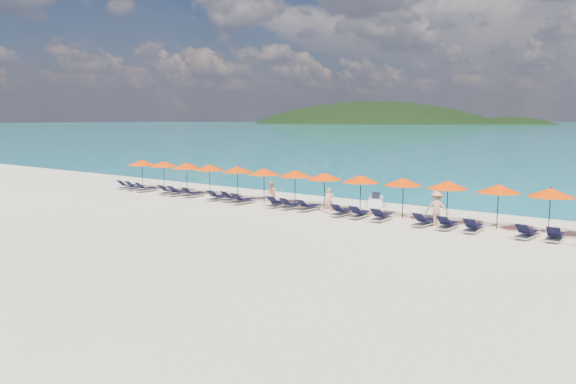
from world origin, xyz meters
The scene contains 40 objects.
ground centered at (0.00, 0.00, 0.00)m, with size 1400.00×1400.00×0.00m, color beige.
headland_main centered at (-300.00, 540.00, -38.00)m, with size 374.00×242.00×126.50m.
headland_small centered at (-150.00, 560.00, -35.00)m, with size 162.00×126.00×85.50m.
jetski centered at (2.74, 8.39, 0.32)m, with size 1.67×2.29×0.77m.
beachgoer_a centered at (2.10, 4.10, 0.74)m, with size 0.54×0.35×1.48m, color tan.
beachgoer_b centered at (-2.01, 3.93, 0.79)m, with size 0.77×0.44×1.59m, color tan.
beachgoer_c centered at (8.36, 4.46, 0.90)m, with size 1.17×0.54×1.81m, color tan.
umbrella_0 centered at (-15.90, 5.11, 2.02)m, with size 2.10×2.10×2.28m.
umbrella_1 centered at (-13.50, 5.26, 2.02)m, with size 2.10×2.10×2.28m.
umbrella_2 centered at (-10.94, 5.23, 2.02)m, with size 2.10×2.10×2.28m.
umbrella_3 centered at (-8.65, 5.26, 2.02)m, with size 2.10×2.10×2.28m.
umbrella_4 centered at (-6.06, 5.32, 2.02)m, with size 2.10×2.10×2.28m.
umbrella_5 centered at (-3.60, 5.14, 2.02)m, with size 2.10×2.10×2.28m.
umbrella_6 centered at (-1.26, 5.34, 2.02)m, with size 2.10×2.10×2.28m.
umbrella_7 centered at (1.12, 5.06, 2.02)m, with size 2.10×2.10×2.28m.
umbrella_8 centered at (3.55, 5.09, 2.02)m, with size 2.10×2.10×2.28m.
umbrella_9 centered at (6.11, 5.22, 2.02)m, with size 2.10×2.10×2.28m.
umbrella_10 centered at (8.53, 5.34, 2.02)m, with size 2.10×2.10×2.28m.
umbrella_11 centered at (11.09, 5.31, 2.02)m, with size 2.10×2.10×2.28m.
umbrella_12 centered at (13.45, 5.27, 2.02)m, with size 2.10×2.10×2.28m.
lounger_0 centered at (-16.44, 4.06, 0.24)m, with size 0.73×1.74×0.66m.
lounger_1 centered at (-15.34, 4.00, 0.24)m, with size 0.69×1.72×0.66m.
lounger_2 centered at (-14.02, 3.94, 0.24)m, with size 0.72×1.73×0.66m.
lounger_3 centered at (-11.52, 3.96, 0.24)m, with size 0.63×1.70×0.66m.
lounger_4 centered at (-10.47, 3.96, 0.24)m, with size 0.65×1.71×0.66m.
lounger_5 centered at (-9.11, 4.03, 0.24)m, with size 0.64×1.71×0.66m.
lounger_6 centered at (-6.65, 3.98, 0.24)m, with size 0.74×1.74×0.66m.
lounger_7 centered at (-5.52, 4.15, 0.24)m, with size 0.71×1.73×0.66m.
lounger_8 centered at (-4.27, 3.82, 0.24)m, with size 0.75×1.74×0.66m.
lounger_9 centered at (-1.73, 4.16, 0.24)m, with size 0.73×1.74×0.66m.
lounger_10 centered at (-0.62, 4.07, 0.24)m, with size 0.71×1.73×0.66m.
lounger_11 centered at (0.60, 4.12, 0.24)m, with size 0.75×1.74×0.66m.
lounger_12 centered at (3.08, 3.91, 0.24)m, with size 0.63×1.70×0.66m.
lounger_13 centered at (4.18, 3.94, 0.24)m, with size 0.71×1.73×0.66m.
lounger_14 centered at (5.53, 3.87, 0.24)m, with size 0.77×1.75×0.66m.
lounger_15 centered at (7.96, 3.90, 0.24)m, with size 0.78×1.75×0.66m.
lounger_16 centered at (9.17, 3.85, 0.24)m, with size 0.65×1.71×0.66m.
lounger_17 centered at (10.43, 3.89, 0.24)m, with size 0.73×1.74×0.66m.
lounger_18 centered at (12.83, 3.99, 0.24)m, with size 0.76×1.75×0.66m.
lounger_19 centered at (13.96, 4.18, 0.24)m, with size 0.75×1.74×0.66m.
Camera 1 is at (19.45, -22.22, 5.35)m, focal length 35.00 mm.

